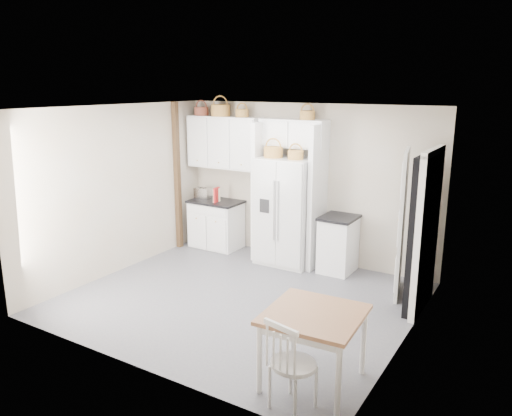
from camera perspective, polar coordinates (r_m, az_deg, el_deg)
The scene contains 28 objects.
floor at distance 7.03m, azimuth -1.81°, elevation -10.33°, with size 4.50×4.50×0.00m, color #484754.
ceiling at distance 6.41m, azimuth -1.99°, elevation 11.34°, with size 4.50×4.50×0.00m, color white.
wall_back at distance 8.31m, azimuth 5.69°, elevation 2.85°, with size 4.50×4.50×0.00m, color tan.
wall_left at distance 8.03m, azimuth -15.46°, elevation 2.02°, with size 4.00×4.00×0.00m, color tan.
wall_right at distance 5.73m, azimuth 17.31°, elevation -2.83°, with size 4.00×4.00×0.00m, color tan.
refrigerator at distance 8.16m, azimuth 3.61°, elevation -0.34°, with size 0.91×0.73×1.76m, color silver.
base_cab_left at distance 9.08m, azimuth -4.56°, elevation -1.92°, with size 0.89×0.56×0.83m, color white.
base_cab_right at distance 7.97m, azimuth 9.37°, elevation -4.21°, with size 0.49×0.59×0.86m, color white.
dining_table at distance 5.12m, azimuth 6.55°, elevation -15.60°, with size 0.90×0.90×0.75m, color brown.
windsor_chair at distance 4.72m, azimuth 4.28°, elevation -17.38°, with size 0.43×0.39×0.89m, color white.
counter_left at distance 8.97m, azimuth -4.61°, elevation 0.73°, with size 0.93×0.60×0.04m, color black.
counter_right at distance 7.85m, azimuth 9.50°, elevation -1.09°, with size 0.53×0.63×0.04m, color black.
toaster at distance 9.11m, azimuth -6.09°, elevation 1.68°, with size 0.29×0.17×0.20m, color silver.
cookbook_red at distance 8.83m, azimuth -4.51°, elevation 1.51°, with size 0.04×0.17×0.26m, color red.
cookbook_cream at distance 8.83m, azimuth -4.53°, elevation 1.44°, with size 0.03×0.16×0.24m, color beige.
basket_upper_a at distance 9.07m, azimuth -6.26°, elevation 10.94°, with size 0.26×0.26×0.15m, color #5A251B.
basket_upper_b at distance 8.82m, azimuth -4.08°, elevation 11.07°, with size 0.34×0.34×0.20m, color #945B29.
basket_upper_c at distance 8.57m, azimuth -1.61°, elevation 10.79°, with size 0.23×0.23×0.13m, color #945B29.
basket_bridge_b at distance 7.98m, azimuth 5.89°, elevation 10.51°, with size 0.24×0.24×0.14m, color #945B29.
basket_fridge_a at distance 8.00m, azimuth 1.98°, elevation 6.39°, with size 0.31×0.31×0.17m, color #945B29.
basket_fridge_b at distance 7.81m, azimuth 4.54°, elevation 6.06°, with size 0.25×0.25×0.14m, color #945B29.
upper_cabinet at distance 8.82m, azimuth -3.59°, elevation 7.49°, with size 1.40×0.34×0.90m, color white.
bridge_cabinet at distance 8.10m, azimuth 4.33°, elevation 8.50°, with size 1.12×0.34×0.45m, color white.
fridge_panel_left at distance 8.38m, azimuth 0.70°, elevation 1.98°, with size 0.08×0.60×2.30m, color white.
fridge_panel_right at distance 7.92m, azimuth 7.06°, elevation 1.16°, with size 0.08×0.60×2.30m, color white.
trim_post at distance 8.96m, azimuth -8.98°, elevation 3.56°, with size 0.09×0.09×2.60m, color black.
doorway_void at distance 6.76m, azimuth 18.53°, elevation -2.81°, with size 0.18×0.85×2.05m, color black.
door_slab at distance 7.16m, azimuth 16.35°, elevation -1.74°, with size 0.80×0.04×2.05m, color white.
Camera 1 is at (3.52, -5.35, 2.90)m, focal length 35.00 mm.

